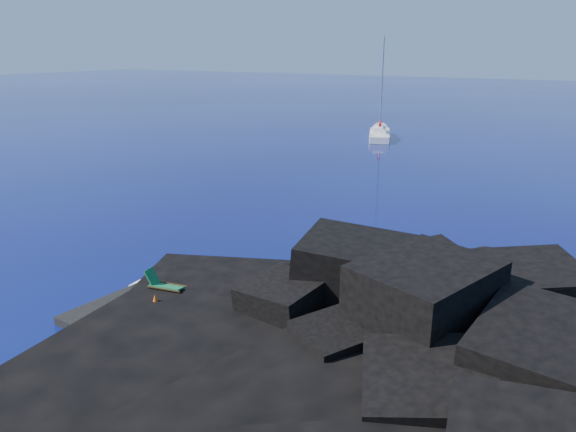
# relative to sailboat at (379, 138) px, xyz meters

# --- Properties ---
(ground) EXTENTS (400.00, 400.00, 0.00)m
(ground) POSITION_rel_sailboat_xyz_m (6.58, -50.89, 0.00)
(ground) COLOR #030330
(ground) RESTS_ON ground
(headland) EXTENTS (24.00, 24.00, 3.60)m
(headland) POSITION_rel_sailboat_xyz_m (19.58, -47.89, 0.00)
(headland) COLOR black
(headland) RESTS_ON ground
(beach) EXTENTS (9.08, 6.86, 0.70)m
(beach) POSITION_rel_sailboat_xyz_m (11.08, -50.39, 0.00)
(beach) COLOR black
(beach) RESTS_ON ground
(surf_foam) EXTENTS (10.00, 8.00, 0.06)m
(surf_foam) POSITION_rel_sailboat_xyz_m (11.58, -45.89, 0.00)
(surf_foam) COLOR white
(surf_foam) RESTS_ON ground
(sailboat) EXTENTS (6.47, 11.76, 12.23)m
(sailboat) POSITION_rel_sailboat_xyz_m (0.00, 0.00, 0.00)
(sailboat) COLOR silver
(sailboat) RESTS_ON ground
(deck_chair) EXTENTS (1.82, 1.04, 1.18)m
(deck_chair) POSITION_rel_sailboat_xyz_m (9.06, -48.87, 0.94)
(deck_chair) COLOR #166534
(deck_chair) RESTS_ON beach
(towel) EXTENTS (1.92, 1.18, 0.05)m
(towel) POSITION_rel_sailboat_xyz_m (10.09, -52.02, 0.37)
(towel) COLOR white
(towel) RESTS_ON beach
(sunbather) EXTENTS (1.75, 0.76, 0.24)m
(sunbather) POSITION_rel_sailboat_xyz_m (10.09, -52.02, 0.52)
(sunbather) COLOR tan
(sunbather) RESTS_ON towel
(marker_cone) EXTENTS (0.45, 0.45, 0.60)m
(marker_cone) POSITION_rel_sailboat_xyz_m (9.55, -50.14, 0.65)
(marker_cone) COLOR #D34F0B
(marker_cone) RESTS_ON beach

